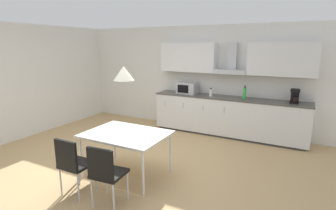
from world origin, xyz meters
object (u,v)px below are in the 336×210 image
at_px(microwave, 187,88).
at_px(pendant_lamp, 124,73).
at_px(chair_near_right, 105,170).
at_px(chair_near_left, 72,161).
at_px(coffee_maker, 295,96).
at_px(bottle_green, 245,93).
at_px(bottle_white, 211,93).
at_px(dining_table, 126,136).

height_order(microwave, pendant_lamp, pendant_lamp).
xyz_separation_m(chair_near_right, chair_near_left, (-0.59, -0.00, 0.00)).
xyz_separation_m(coffee_maker, chair_near_right, (-2.02, -3.63, -0.54)).
bearing_deg(bottle_green, microwave, 179.21).
bearing_deg(chair_near_left, coffee_maker, 54.19).
bearing_deg(pendant_lamp, chair_near_right, -70.74).
xyz_separation_m(bottle_white, pendant_lamp, (-0.51, -2.70, 0.68)).
distance_m(microwave, chair_near_left, 3.65).
bearing_deg(bottle_white, coffee_maker, 2.18).
height_order(microwave, chair_near_right, microwave).
relative_size(bottle_green, dining_table, 0.24).
xyz_separation_m(bottle_white, chair_near_right, (-0.21, -3.56, -0.48)).
relative_size(bottle_white, dining_table, 0.15).
xyz_separation_m(coffee_maker, bottle_white, (-1.81, -0.07, -0.07)).
height_order(chair_near_left, pendant_lamp, pendant_lamp).
bearing_deg(dining_table, bottle_green, 64.48).
distance_m(microwave, coffee_maker, 2.45).
distance_m(microwave, bottle_white, 0.64).
distance_m(chair_near_right, chair_near_left, 0.59).
bearing_deg(chair_near_left, dining_table, 71.20).
bearing_deg(coffee_maker, chair_near_right, -119.16).
xyz_separation_m(dining_table, chair_near_right, (0.30, -0.86, -0.15)).
bearing_deg(bottle_white, bottle_green, 1.67).
bearing_deg(chair_near_left, bottle_green, 66.04).
distance_m(bottle_white, bottle_green, 0.79).
height_order(dining_table, pendant_lamp, pendant_lamp).
distance_m(dining_table, chair_near_right, 0.92).
height_order(bottle_green, chair_near_right, bottle_green).
relative_size(bottle_white, chair_near_left, 0.23).
height_order(dining_table, chair_near_left, chair_near_left).
relative_size(dining_table, chair_near_right, 1.50).
distance_m(coffee_maker, pendant_lamp, 3.67).
xyz_separation_m(bottle_green, dining_table, (-1.30, -2.72, -0.38)).
distance_m(bottle_green, chair_near_left, 3.96).
bearing_deg(bottle_white, pendant_lamp, -100.76).
distance_m(bottle_white, pendant_lamp, 2.83).
distance_m(bottle_green, dining_table, 3.04).
bearing_deg(bottle_green, dining_table, -115.52).
distance_m(coffee_maker, bottle_white, 1.81).
bearing_deg(coffee_maker, bottle_white, -177.82).
bearing_deg(chair_near_right, coffee_maker, 60.84).
height_order(coffee_maker, chair_near_left, coffee_maker).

